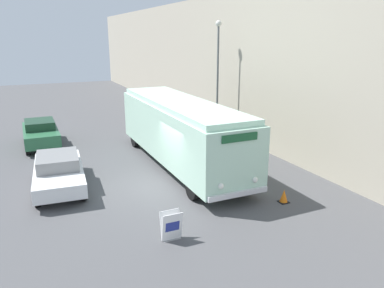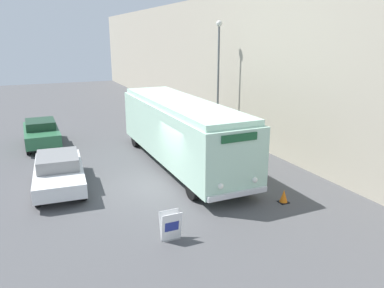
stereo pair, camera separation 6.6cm
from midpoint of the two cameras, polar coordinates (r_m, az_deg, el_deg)
name	(u,v)px [view 2 (the right image)]	position (r m, az deg, el deg)	size (l,w,h in m)	color
ground_plane	(156,186)	(16.02, -5.39, -6.41)	(80.00, 80.00, 0.00)	#4C4C4F
building_wall_right	(206,63)	(26.93, 2.27, 12.29)	(0.30, 60.00, 8.67)	#B2A893
vintage_bus	(180,129)	(18.06, -1.66, 2.26)	(2.61, 10.90, 3.19)	black
sign_board	(171,226)	(11.88, -3.09, -12.40)	(0.65, 0.35, 0.94)	gray
streetlamp	(218,65)	(22.84, 4.14, 11.97)	(0.36, 0.36, 7.01)	#595E60
parked_car_near	(59,171)	(16.55, -19.53, -3.85)	(2.27, 4.82, 1.40)	black
parked_car_mid	(41,133)	(23.19, -21.90, 1.63)	(1.84, 4.35, 1.50)	black
traffic_cone	(284,196)	(14.80, 13.94, -7.75)	(0.36, 0.36, 0.52)	black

